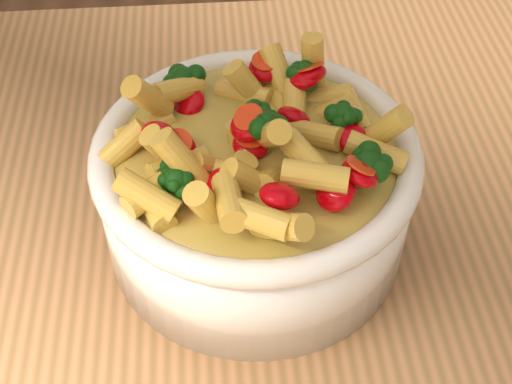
{
  "coord_description": "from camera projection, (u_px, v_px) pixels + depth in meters",
  "views": [
    {
      "loc": [
        0.06,
        -0.37,
        1.36
      ],
      "look_at": [
        0.09,
        0.02,
        0.95
      ],
      "focal_mm": 50.0,
      "sensor_mm": 36.0,
      "label": 1
    }
  ],
  "objects": [
    {
      "name": "pasta_salad",
      "position": [
        256.0,
        127.0,
        0.52
      ],
      "size": [
        0.2,
        0.2,
        0.04
      ],
      "color": "#FFD150",
      "rests_on": "serving_bowl"
    },
    {
      "name": "table",
      "position": [
        161.0,
        333.0,
        0.66
      ],
      "size": [
        1.2,
        0.8,
        0.9
      ],
      "color": "#B3794C",
      "rests_on": "ground"
    },
    {
      "name": "serving_bowl",
      "position": [
        256.0,
        191.0,
        0.57
      ],
      "size": [
        0.25,
        0.25,
        0.11
      ],
      "color": "white",
      "rests_on": "table"
    }
  ]
}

